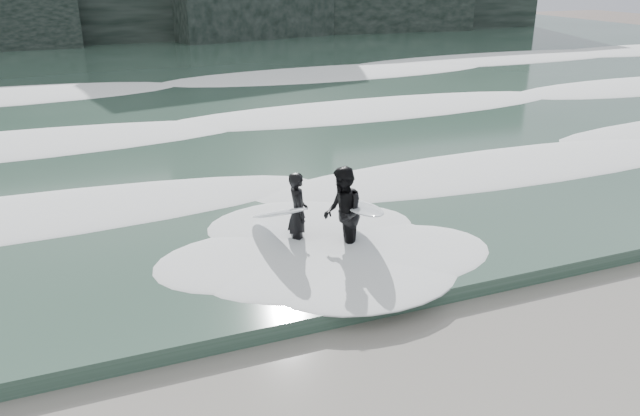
{
  "coord_description": "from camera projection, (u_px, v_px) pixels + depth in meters",
  "views": [
    {
      "loc": [
        -4.17,
        -4.88,
        5.45
      ],
      "look_at": [
        0.05,
        5.67,
        1.0
      ],
      "focal_mm": 35.0,
      "sensor_mm": 36.0,
      "label": 1
    }
  ],
  "objects": [
    {
      "name": "surfer_left",
      "position": [
        293.0,
        213.0,
        12.38
      ],
      "size": [
        1.11,
        2.13,
        1.68
      ],
      "color": "black",
      "rests_on": "ground"
    },
    {
      "name": "foam_near",
      "position": [
        268.0,
        185.0,
        15.28
      ],
      "size": [
        60.0,
        3.2,
        0.2
      ],
      "primitive_type": "ellipsoid",
      "color": "white",
      "rests_on": "sea"
    },
    {
      "name": "surfer_right",
      "position": [
        345.0,
        213.0,
        12.1
      ],
      "size": [
        1.42,
        2.34,
        1.87
      ],
      "color": "black",
      "rests_on": "ground"
    },
    {
      "name": "foam_far",
      "position": [
        166.0,
        79.0,
        29.1
      ],
      "size": [
        60.0,
        4.8,
        0.3
      ],
      "primitive_type": "ellipsoid",
      "color": "white",
      "rests_on": "sea"
    },
    {
      "name": "foam_mid",
      "position": [
        207.0,
        122.0,
        21.33
      ],
      "size": [
        60.0,
        4.0,
        0.24
      ],
      "primitive_type": "ellipsoid",
      "color": "white",
      "rests_on": "sea"
    },
    {
      "name": "sea",
      "position": [
        154.0,
        73.0,
        32.66
      ],
      "size": [
        90.0,
        52.0,
        0.3
      ],
      "primitive_type": "cube",
      "color": "#324C40",
      "rests_on": "ground"
    }
  ]
}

